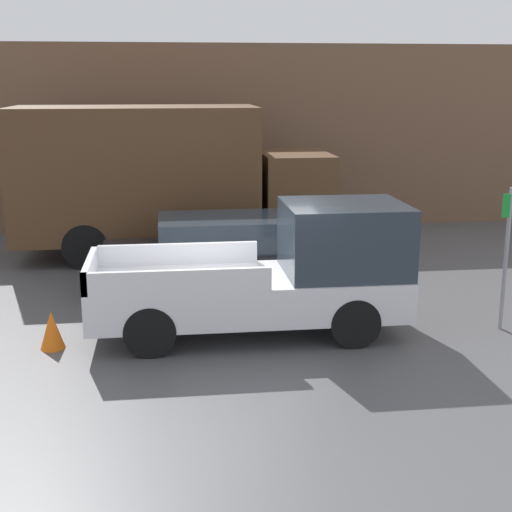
{
  "coord_description": "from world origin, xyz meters",
  "views": [
    {
      "loc": [
        -1.37,
        -11.5,
        4.24
      ],
      "look_at": [
        0.2,
        0.98,
        1.11
      ],
      "focal_mm": 50.0,
      "sensor_mm": 36.0,
      "label": 1
    }
  ],
  "objects": [
    {
      "name": "traffic_cone",
      "position": [
        -3.28,
        -0.33,
        0.32
      ],
      "size": [
        0.4,
        0.4,
        0.63
      ],
      "color": "orange",
      "rests_on": "ground"
    },
    {
      "name": "parking_sign",
      "position": [
        4.34,
        -0.34,
        1.4
      ],
      "size": [
        0.3,
        0.07,
        2.49
      ],
      "color": "gray",
      "rests_on": "ground"
    },
    {
      "name": "car",
      "position": [
        -0.38,
        2.76,
        0.78
      ],
      "size": [
        4.65,
        2.02,
        1.51
      ],
      "color": "black",
      "rests_on": "ground"
    },
    {
      "name": "building_wall",
      "position": [
        0.0,
        8.96,
        2.61
      ],
      "size": [
        28.0,
        0.15,
        5.22
      ],
      "color": "brown",
      "rests_on": "ground"
    },
    {
      "name": "pickup_truck",
      "position": [
        0.49,
        -0.02,
        1.03
      ],
      "size": [
        5.3,
        1.94,
        2.22
      ],
      "color": "silver",
      "rests_on": "ground"
    },
    {
      "name": "delivery_truck",
      "position": [
        -1.5,
        5.88,
        1.94
      ],
      "size": [
        7.6,
        2.57,
        3.62
      ],
      "color": "#4C331E",
      "rests_on": "ground"
    },
    {
      "name": "ground_plane",
      "position": [
        0.0,
        0.0,
        0.0
      ],
      "size": [
        60.0,
        60.0,
        0.0
      ],
      "primitive_type": "plane",
      "color": "#4C4C4F"
    }
  ]
}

